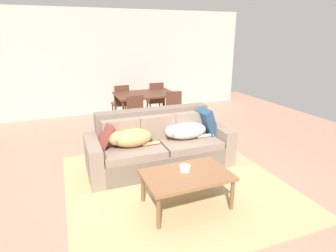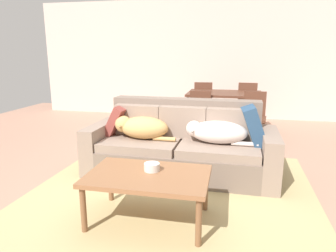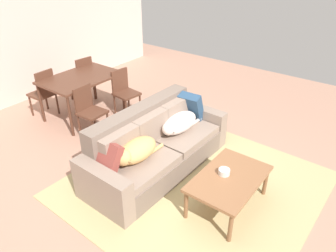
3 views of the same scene
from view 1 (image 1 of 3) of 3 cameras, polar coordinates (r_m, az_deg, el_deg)
The scene contains 15 objects.
ground_plane at distance 4.42m, azimuth -1.80°, elevation -9.92°, with size 10.00×10.00×0.00m, color tan.
back_partition at distance 7.80m, azimuth -12.56°, elevation 12.50°, with size 8.00×0.12×2.70m, color beige.
area_rug at distance 4.17m, azimuth 1.51°, elevation -11.68°, with size 3.03×3.04×0.01m, color tan.
couch at distance 4.59m, azimuth -1.90°, elevation -4.04°, with size 2.33×0.96×0.91m.
dog_on_left_cushion at distance 4.29m, azimuth -7.76°, elevation -2.42°, with size 0.79×0.37×0.28m.
dog_on_right_cushion at distance 4.58m, azimuth 3.60°, elevation -1.00°, with size 0.84×0.36×0.27m.
throw_pillow_by_left_arm at distance 4.35m, azimuth -12.89°, elevation -1.82°, with size 0.11×0.41×0.41m, color brown.
throw_pillow_by_right_arm at distance 4.86m, azimuth 7.50°, elevation 0.96°, with size 0.15×0.47×0.47m, color navy.
coffee_table at distance 3.52m, azimuth 3.83°, elevation -10.39°, with size 1.06×0.68×0.45m.
bowl_on_coffee_table at distance 3.55m, azimuth 3.47°, elevation -8.59°, with size 0.14×0.14×0.07m, color silver.
dining_table at distance 6.52m, azimuth -4.63°, elevation 6.07°, with size 1.36×0.92×0.78m.
dining_chair_near_left at distance 5.89m, azimuth -6.34°, elevation 2.37°, with size 0.41×0.41×0.86m.
dining_chair_near_right at distance 6.23m, azimuth 1.46°, elevation 3.43°, with size 0.44×0.44×0.87m.
dining_chair_far_left at distance 6.98m, azimuth -9.50°, elevation 4.95°, with size 0.41×0.41×0.92m.
dining_chair_far_right at distance 7.18m, azimuth -2.52°, elevation 5.59°, with size 0.44×0.44×0.93m.
Camera 1 is at (-1.35, -3.65, 2.10)m, focal length 29.87 mm.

